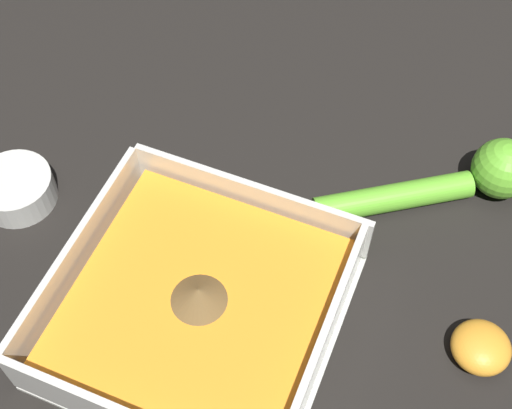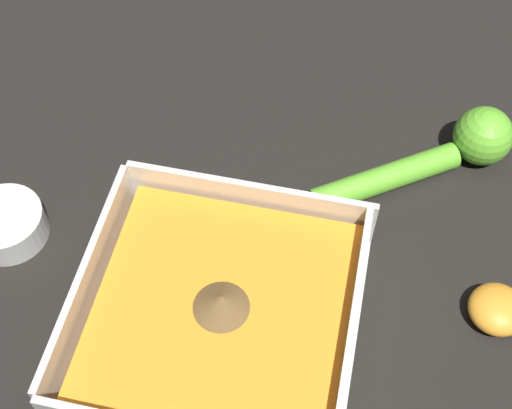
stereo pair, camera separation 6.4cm
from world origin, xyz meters
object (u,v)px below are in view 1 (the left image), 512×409
(lemon_squeezer, at_px, (465,179))
(lemon_half, at_px, (481,347))
(spice_bowl, at_px, (16,190))
(square_dish, at_px, (196,307))

(lemon_squeezer, distance_m, lemon_half, 0.16)
(spice_bowl, height_order, lemon_squeezer, lemon_squeezer)
(lemon_half, bearing_deg, spice_bowl, 1.19)
(square_dish, xyz_separation_m, lemon_half, (-0.23, -0.06, -0.01))
(square_dish, distance_m, lemon_squeezer, 0.28)
(lemon_half, bearing_deg, square_dish, 14.35)
(lemon_squeezer, bearing_deg, square_dish, -163.84)
(square_dish, bearing_deg, lemon_half, -165.65)
(square_dish, xyz_separation_m, lemon_squeezer, (-0.18, -0.21, 0.00))
(spice_bowl, distance_m, lemon_squeezer, 0.42)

